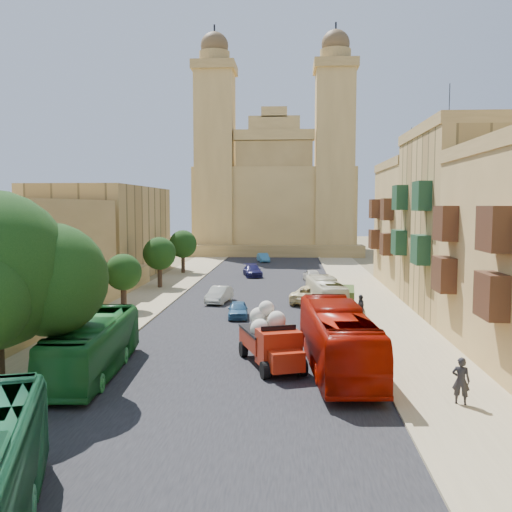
# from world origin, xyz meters

# --- Properties ---
(ground) EXTENTS (260.00, 260.00, 0.00)m
(ground) POSITION_xyz_m (0.00, 0.00, 0.00)
(ground) COLOR olive
(road_surface) EXTENTS (14.00, 140.00, 0.01)m
(road_surface) POSITION_xyz_m (0.00, 30.00, 0.01)
(road_surface) COLOR black
(road_surface) RESTS_ON ground
(sidewalk_east) EXTENTS (5.00, 140.00, 0.01)m
(sidewalk_east) POSITION_xyz_m (9.50, 30.00, 0.01)
(sidewalk_east) COLOR tan
(sidewalk_east) RESTS_ON ground
(sidewalk_west) EXTENTS (5.00, 140.00, 0.01)m
(sidewalk_west) POSITION_xyz_m (-9.50, 30.00, 0.01)
(sidewalk_west) COLOR tan
(sidewalk_west) RESTS_ON ground
(kerb_east) EXTENTS (0.25, 140.00, 0.12)m
(kerb_east) POSITION_xyz_m (7.00, 30.00, 0.06)
(kerb_east) COLOR tan
(kerb_east) RESTS_ON ground
(kerb_west) EXTENTS (0.25, 140.00, 0.12)m
(kerb_west) POSITION_xyz_m (-7.00, 30.00, 0.06)
(kerb_west) COLOR tan
(kerb_west) RESTS_ON ground
(townhouse_c) EXTENTS (9.00, 14.00, 17.40)m
(townhouse_c) POSITION_xyz_m (15.95, 25.00, 6.91)
(townhouse_c) COLOR tan
(townhouse_c) RESTS_ON ground
(townhouse_d) EXTENTS (9.00, 14.00, 15.90)m
(townhouse_d) POSITION_xyz_m (15.95, 39.00, 6.16)
(townhouse_d) COLOR tan
(townhouse_d) RESTS_ON ground
(west_wall) EXTENTS (1.00, 40.00, 1.80)m
(west_wall) POSITION_xyz_m (-12.50, 20.00, 0.90)
(west_wall) COLOR tan
(west_wall) RESTS_ON ground
(west_building_mid) EXTENTS (10.00, 22.00, 10.00)m
(west_building_mid) POSITION_xyz_m (-18.00, 44.00, 5.00)
(west_building_mid) COLOR tan
(west_building_mid) RESTS_ON ground
(church) EXTENTS (28.00, 22.50, 36.30)m
(church) POSITION_xyz_m (-0.00, 78.61, 9.52)
(church) COLOR tan
(church) RESTS_ON ground
(street_tree_a) EXTENTS (3.26, 3.26, 5.01)m
(street_tree_a) POSITION_xyz_m (-10.00, 12.00, 3.36)
(street_tree_a) COLOR #322319
(street_tree_a) RESTS_ON ground
(street_tree_b) EXTENTS (2.79, 2.79, 4.29)m
(street_tree_b) POSITION_xyz_m (-10.00, 24.00, 2.86)
(street_tree_b) COLOR #322319
(street_tree_b) RESTS_ON ground
(street_tree_c) EXTENTS (3.19, 3.19, 4.90)m
(street_tree_c) POSITION_xyz_m (-10.00, 36.00, 3.28)
(street_tree_c) COLOR #322319
(street_tree_c) RESTS_ON ground
(street_tree_d) EXTENTS (3.29, 3.29, 5.06)m
(street_tree_d) POSITION_xyz_m (-10.00, 48.00, 3.39)
(street_tree_d) COLOR #322319
(street_tree_d) RESTS_ON ground
(red_truck) EXTENTS (3.60, 5.68, 3.14)m
(red_truck) POSITION_xyz_m (1.78, 9.39, 1.38)
(red_truck) COLOR #A5210C
(red_truck) RESTS_ON ground
(olive_pickup) EXTENTS (2.35, 4.51, 1.79)m
(olive_pickup) POSITION_xyz_m (6.50, 24.03, 0.88)
(olive_pickup) COLOR #405821
(olive_pickup) RESTS_ON ground
(bus_green_north) EXTENTS (2.89, 9.92, 2.73)m
(bus_green_north) POSITION_xyz_m (-6.50, 7.36, 1.36)
(bus_green_north) COLOR #196526
(bus_green_north) RESTS_ON ground
(bus_red_east) EXTENTS (3.42, 11.36, 3.12)m
(bus_red_east) POSITION_xyz_m (5.00, 8.77, 1.56)
(bus_red_east) COLOR #A10E01
(bus_red_east) RESTS_ON ground
(bus_cream_east) EXTENTS (2.91, 8.58, 2.34)m
(bus_cream_east) POSITION_xyz_m (5.42, 25.39, 1.17)
(bus_cream_east) COLOR #F4EBC3
(bus_cream_east) RESTS_ON ground
(car_blue_a) EXTENTS (1.64, 3.51, 1.16)m
(car_blue_a) POSITION_xyz_m (-1.00, 21.43, 0.58)
(car_blue_a) COLOR teal
(car_blue_a) RESTS_ON ground
(car_white_a) EXTENTS (2.02, 4.16, 1.31)m
(car_white_a) POSITION_xyz_m (-3.12, 27.56, 0.66)
(car_white_a) COLOR beige
(car_white_a) RESTS_ON ground
(car_cream) EXTENTS (3.83, 5.64, 1.44)m
(car_cream) POSITION_xyz_m (4.37, 27.90, 0.72)
(car_cream) COLOR #FFEAAB
(car_cream) RESTS_ON ground
(car_dkblue) EXTENTS (2.67, 4.76, 1.30)m
(car_dkblue) POSITION_xyz_m (-1.56, 44.98, 0.65)
(car_dkblue) COLOR #16164A
(car_dkblue) RESTS_ON ground
(car_white_b) EXTENTS (2.00, 4.07, 1.33)m
(car_white_b) POSITION_xyz_m (4.94, 41.07, 0.67)
(car_white_b) COLOR beige
(car_white_b) RESTS_ON ground
(car_blue_b) EXTENTS (2.11, 3.95, 1.24)m
(car_blue_b) POSITION_xyz_m (-1.16, 61.44, 0.62)
(car_blue_b) COLOR teal
(car_blue_b) RESTS_ON ground
(pedestrian_a) EXTENTS (0.82, 0.69, 1.92)m
(pedestrian_a) POSITION_xyz_m (9.55, 4.38, 0.96)
(pedestrian_a) COLOR black
(pedestrian_a) RESTS_ON ground
(pedestrian_c) EXTENTS (0.68, 1.18, 1.89)m
(pedestrian_c) POSITION_xyz_m (7.50, 20.43, 0.95)
(pedestrian_c) COLOR #313236
(pedestrian_c) RESTS_ON ground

